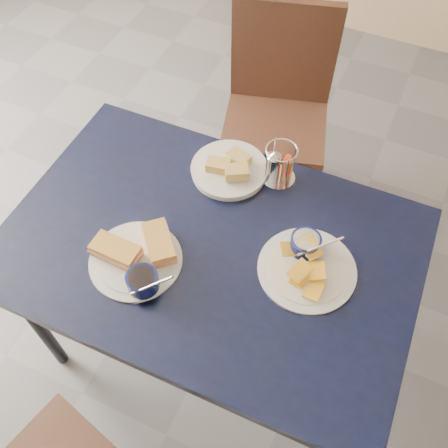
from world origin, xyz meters
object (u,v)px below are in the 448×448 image
at_px(plantain_plate, 306,260).
at_px(condiment_caddy, 278,166).
at_px(bread_basket, 230,169).
at_px(dining_table, 210,255).
at_px(sandwich_plate, 138,258).
at_px(chair_far, 283,101).

bearing_deg(plantain_plate, condiment_caddy, 125.36).
bearing_deg(bread_basket, dining_table, -78.03).
bearing_deg(dining_table, plantain_plate, 11.02).
distance_m(dining_table, bread_basket, 0.30).
distance_m(dining_table, condiment_caddy, 0.36).
distance_m(bread_basket, condiment_caddy, 0.16).
bearing_deg(plantain_plate, sandwich_plate, -156.04).
bearing_deg(chair_far, sandwich_plate, -93.71).
xyz_separation_m(bread_basket, condiment_caddy, (0.15, 0.05, 0.04)).
bearing_deg(plantain_plate, dining_table, -168.98).
bearing_deg(sandwich_plate, condiment_caddy, 62.12).
distance_m(dining_table, plantain_plate, 0.30).
bearing_deg(condiment_caddy, chair_far, 106.72).
bearing_deg(dining_table, chair_far, 95.53).
bearing_deg(sandwich_plate, plantain_plate, 23.96).
relative_size(sandwich_plate, condiment_caddy, 2.21).
xyz_separation_m(dining_table, chair_far, (-0.09, 0.93, -0.15)).
height_order(dining_table, sandwich_plate, sandwich_plate).
distance_m(chair_far, condiment_caddy, 0.68).
relative_size(chair_far, condiment_caddy, 6.89).
xyz_separation_m(plantain_plate, bread_basket, (-0.34, 0.23, 0.00)).
height_order(sandwich_plate, plantain_plate, same).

